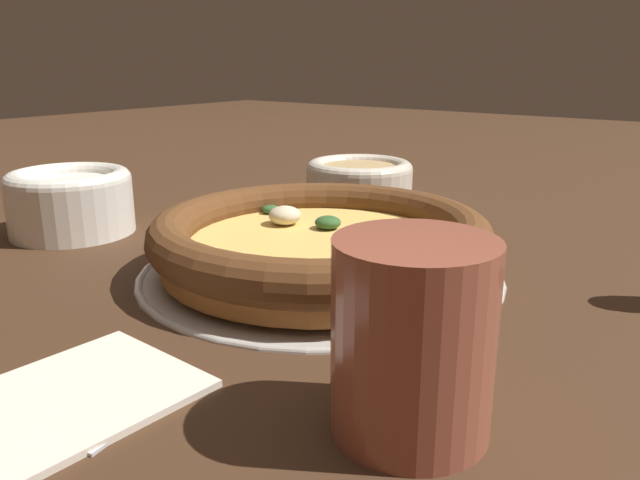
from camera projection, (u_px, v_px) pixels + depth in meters
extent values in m
plane|color=#3D2616|center=(320.00, 273.00, 0.51)|extent=(3.00, 3.00, 0.00)
cylinder|color=#B7B2A8|center=(320.00, 271.00, 0.51)|extent=(0.29, 0.29, 0.00)
torus|color=#B7B2A8|center=(320.00, 269.00, 0.51)|extent=(0.30, 0.30, 0.01)
cylinder|color=#A86B33|center=(320.00, 254.00, 0.51)|extent=(0.25, 0.25, 0.02)
torus|color=#563319|center=(320.00, 232.00, 0.50)|extent=(0.28, 0.28, 0.03)
cylinder|color=#A32D19|center=(320.00, 242.00, 0.51)|extent=(0.23, 0.23, 0.00)
cylinder|color=#E5B75B|center=(320.00, 240.00, 0.50)|extent=(0.22, 0.22, 0.00)
ellipsoid|color=#2D5628|center=(271.00, 209.00, 0.58)|extent=(0.02, 0.02, 0.01)
ellipsoid|color=#994C3D|center=(369.00, 230.00, 0.50)|extent=(0.03, 0.03, 0.01)
ellipsoid|color=beige|center=(285.00, 215.00, 0.54)|extent=(0.04, 0.04, 0.02)
ellipsoid|color=#994C3D|center=(402.00, 252.00, 0.45)|extent=(0.02, 0.02, 0.01)
ellipsoid|color=#2D5628|center=(328.00, 222.00, 0.53)|extent=(0.03, 0.03, 0.01)
ellipsoid|color=#994C3D|center=(236.00, 261.00, 0.43)|extent=(0.02, 0.02, 0.01)
cylinder|color=beige|center=(359.00, 185.00, 0.76)|extent=(0.13, 0.13, 0.04)
torus|color=beige|center=(359.00, 169.00, 0.75)|extent=(0.13, 0.13, 0.02)
cylinder|color=tan|center=(359.00, 167.00, 0.75)|extent=(0.09, 0.09, 0.00)
cylinder|color=silver|center=(71.00, 207.00, 0.62)|extent=(0.12, 0.12, 0.05)
torus|color=silver|center=(68.00, 180.00, 0.61)|extent=(0.12, 0.12, 0.02)
cylinder|color=brown|center=(412.00, 338.00, 0.29)|extent=(0.08, 0.08, 0.09)
cube|color=beige|center=(27.00, 413.00, 0.30)|extent=(0.17, 0.11, 0.01)
cube|color=#B7B7BC|center=(74.00, 428.00, 0.30)|extent=(0.03, 0.05, 0.00)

